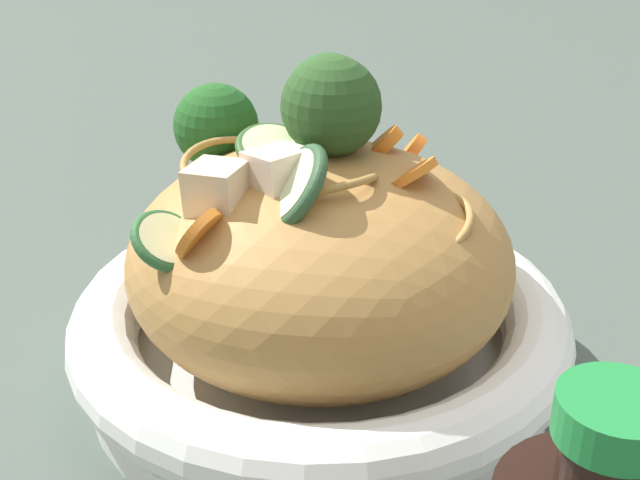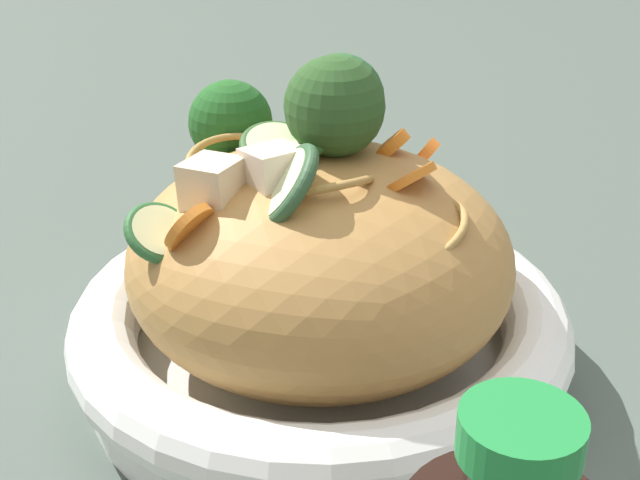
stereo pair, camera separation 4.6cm
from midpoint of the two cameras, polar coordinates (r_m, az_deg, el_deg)
ground_plane at (r=0.51m, az=-2.64°, el=-8.67°), size 3.00×3.00×0.00m
serving_bowl at (r=0.49m, az=-2.71°, el=-6.03°), size 0.27×0.27×0.05m
noodle_heap at (r=0.47m, az=-2.83°, el=-1.29°), size 0.20×0.20×0.12m
broccoli_florets at (r=0.48m, az=-4.71°, el=8.18°), size 0.11×0.15×0.09m
carrot_coins at (r=0.46m, az=-0.78°, el=4.83°), size 0.19×0.12×0.04m
zucchini_slices at (r=0.43m, az=-6.24°, el=4.11°), size 0.13×0.10×0.06m
chicken_chunks at (r=0.42m, az=-7.82°, el=3.76°), size 0.06×0.05×0.03m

